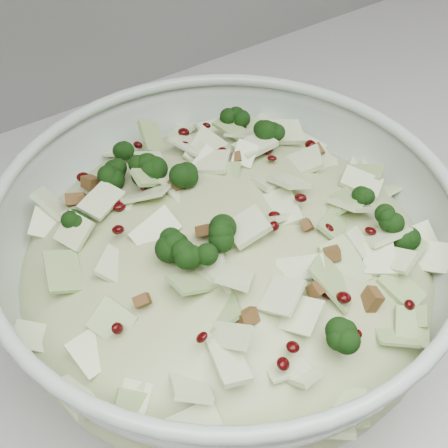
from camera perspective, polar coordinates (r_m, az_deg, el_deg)
counter at (r=1.07m, az=9.75°, el=-12.45°), size 3.60×0.60×0.90m
mixing_bowl at (r=0.50m, az=0.22°, el=-3.96°), size 0.36×0.36×0.14m
salad at (r=0.48m, az=0.23°, el=-2.19°), size 0.36×0.36×0.14m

